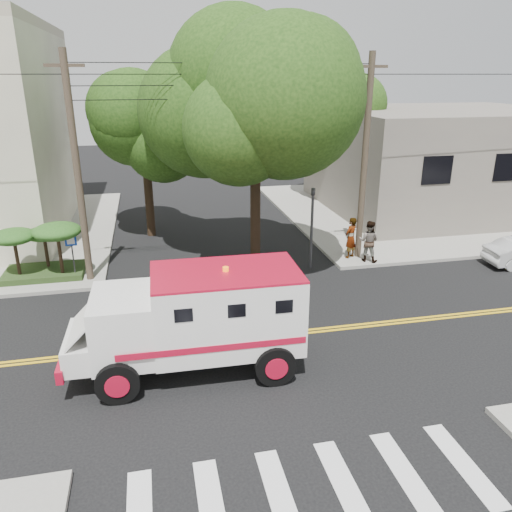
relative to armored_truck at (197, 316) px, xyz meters
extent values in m
plane|color=black|center=(1.91, 1.44, -1.71)|extent=(100.00, 100.00, 0.00)
cube|color=gray|center=(15.41, 14.94, -1.63)|extent=(17.00, 17.00, 0.15)
cube|color=#6B635C|center=(16.91, 15.44, 1.44)|extent=(14.00, 12.00, 6.00)
cylinder|color=#382D23|center=(-3.69, 7.44, 2.79)|extent=(0.28, 0.28, 9.00)
cylinder|color=#382D23|center=(8.21, 7.64, 2.79)|extent=(0.28, 0.28, 9.00)
cylinder|color=black|center=(3.41, 7.94, 1.79)|extent=(0.44, 0.44, 7.00)
sphere|color=#17330E|center=(3.41, 7.94, 5.29)|extent=(5.32, 5.32, 5.32)
sphere|color=#17330E|center=(4.55, 7.18, 5.86)|extent=(4.56, 4.56, 4.56)
cylinder|color=black|center=(-1.09, 13.44, 1.09)|extent=(0.44, 0.44, 5.60)
sphere|color=#17330E|center=(-1.09, 13.44, 3.89)|extent=(3.92, 3.92, 3.92)
sphere|color=#17330E|center=(-0.25, 12.88, 4.31)|extent=(3.36, 3.36, 3.36)
cylinder|color=black|center=(10.41, 17.44, 1.27)|extent=(0.44, 0.44, 5.95)
sphere|color=#17330E|center=(10.41, 17.44, 4.24)|extent=(4.20, 4.20, 4.20)
sphere|color=#17330E|center=(11.31, 16.84, 4.69)|extent=(3.60, 3.60, 3.60)
cylinder|color=#3F3F42|center=(5.71, 7.04, 0.09)|extent=(0.12, 0.12, 3.60)
imported|color=#3F3F42|center=(5.71, 7.04, 1.44)|extent=(0.15, 0.18, 0.90)
cylinder|color=#3F3F42|center=(-4.29, 7.64, -0.71)|extent=(0.06, 0.06, 2.00)
cube|color=#0C33A5|center=(-4.29, 7.58, 0.09)|extent=(0.45, 0.03, 0.45)
cube|color=#1E3314|center=(-5.59, 8.24, -1.44)|extent=(3.20, 2.00, 0.24)
cylinder|color=black|center=(-6.49, 7.94, -0.56)|extent=(0.14, 0.14, 1.52)
ellipsoid|color=#1B4A16|center=(-6.49, 7.94, 0.30)|extent=(1.73, 1.73, 0.60)
cylinder|color=black|center=(-5.49, 8.64, -0.64)|extent=(0.14, 0.14, 1.36)
ellipsoid|color=#1B4A16|center=(-5.49, 8.64, 0.13)|extent=(1.55, 1.55, 0.54)
cylinder|color=black|center=(-4.79, 7.74, -0.48)|extent=(0.14, 0.14, 1.68)
ellipsoid|color=#1B4A16|center=(-4.79, 7.74, 0.47)|extent=(1.91, 1.91, 0.66)
cube|color=white|center=(0.85, -0.02, 0.13)|extent=(4.14, 2.49, 2.20)
cube|color=white|center=(-1.98, 0.03, -0.08)|extent=(1.72, 2.34, 1.78)
cube|color=black|center=(-2.80, 0.05, 0.39)|extent=(0.09, 1.79, 0.73)
cube|color=white|center=(-3.08, 0.05, -0.61)|extent=(0.98, 2.12, 0.73)
cube|color=#AF0D27|center=(-3.61, 0.06, -0.87)|extent=(0.23, 2.26, 0.37)
cube|color=#AF0D27|center=(0.85, -0.02, 1.26)|extent=(4.14, 2.49, 0.06)
cylinder|color=black|center=(-2.21, -1.14, -1.13)|extent=(1.16, 0.36, 1.15)
cylinder|color=black|center=(-2.17, 1.21, -1.13)|extent=(1.16, 0.36, 1.15)
cylinder|color=black|center=(1.99, -1.21, -1.13)|extent=(1.16, 0.36, 1.15)
cylinder|color=black|center=(2.03, 1.14, -1.13)|extent=(1.16, 0.36, 1.15)
imported|color=gray|center=(7.77, 7.54, -0.61)|extent=(0.83, 0.76, 1.90)
imported|color=gray|center=(8.37, 6.94, -0.62)|extent=(1.15, 1.11, 1.87)
camera|label=1|loc=(-1.03, -12.65, 6.39)|focal=35.00mm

